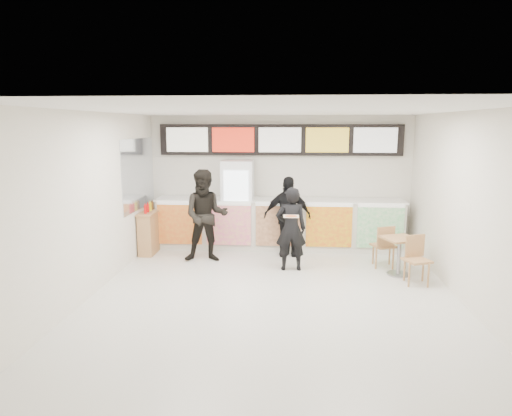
# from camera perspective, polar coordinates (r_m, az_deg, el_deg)

# --- Properties ---
(floor) EXTENTS (7.00, 7.00, 0.00)m
(floor) POSITION_cam_1_polar(r_m,az_deg,el_deg) (7.57, 2.18, -11.21)
(floor) COLOR beige
(floor) RESTS_ON ground
(ceiling) EXTENTS (7.00, 7.00, 0.00)m
(ceiling) POSITION_cam_1_polar(r_m,az_deg,el_deg) (7.05, 2.35, 12.12)
(ceiling) COLOR white
(ceiling) RESTS_ON wall_back
(wall_back) EXTENTS (6.00, 0.00, 6.00)m
(wall_back) POSITION_cam_1_polar(r_m,az_deg,el_deg) (10.62, 2.97, 3.39)
(wall_back) COLOR silver
(wall_back) RESTS_ON floor
(wall_left) EXTENTS (0.00, 7.00, 7.00)m
(wall_left) POSITION_cam_1_polar(r_m,az_deg,el_deg) (7.86, -20.16, 0.32)
(wall_left) COLOR silver
(wall_left) RESTS_ON floor
(wall_right) EXTENTS (0.00, 7.00, 7.00)m
(wall_right) POSITION_cam_1_polar(r_m,az_deg,el_deg) (7.66, 25.30, -0.28)
(wall_right) COLOR silver
(wall_right) RESTS_ON floor
(service_counter) EXTENTS (5.56, 0.77, 1.14)m
(service_counter) POSITION_cam_1_polar(r_m,az_deg,el_deg) (10.37, 2.86, -1.97)
(service_counter) COLOR silver
(service_counter) RESTS_ON floor
(menu_board) EXTENTS (5.50, 0.14, 0.70)m
(menu_board) POSITION_cam_1_polar(r_m,az_deg,el_deg) (10.46, 3.00, 8.51)
(menu_board) COLOR black
(menu_board) RESTS_ON wall_back
(drinks_fridge) EXTENTS (0.70, 0.67, 2.00)m
(drinks_fridge) POSITION_cam_1_polar(r_m,az_deg,el_deg) (10.37, -2.28, 0.44)
(drinks_fridge) COLOR white
(drinks_fridge) RESTS_ON floor
(mirror_panel) EXTENTS (0.01, 2.00, 1.50)m
(mirror_panel) POSITION_cam_1_polar(r_m,az_deg,el_deg) (10.08, -14.46, 4.14)
(mirror_panel) COLOR #B2B7BF
(mirror_panel) RESTS_ON wall_left
(customer_main) EXTENTS (0.63, 0.45, 1.63)m
(customer_main) POSITION_cam_1_polar(r_m,az_deg,el_deg) (8.80, 4.38, -2.61)
(customer_main) COLOR black
(customer_main) RESTS_ON floor
(customer_left) EXTENTS (1.00, 0.82, 1.90)m
(customer_left) POSITION_cam_1_polar(r_m,az_deg,el_deg) (9.37, -6.28, -0.99)
(customer_left) COLOR black
(customer_left) RESTS_ON floor
(customer_mid) EXTENTS (1.05, 0.53, 1.72)m
(customer_mid) POSITION_cam_1_polar(r_m,az_deg,el_deg) (9.78, 3.93, -1.03)
(customer_mid) COLOR black
(customer_mid) RESTS_ON floor
(pizza_slice) EXTENTS (0.36, 0.36, 0.02)m
(pizza_slice) POSITION_cam_1_polar(r_m,az_deg,el_deg) (8.28, 4.41, -0.99)
(pizza_slice) COLOR beige
(pizza_slice) RESTS_ON customer_main
(cafe_table) EXTENTS (0.91, 1.51, 0.86)m
(cafe_table) POSITION_cam_1_polar(r_m,az_deg,el_deg) (8.95, 17.49, -4.93)
(cafe_table) COLOR tan
(cafe_table) RESTS_ON floor
(condiment_ledge) EXTENTS (0.33, 0.82, 1.10)m
(condiment_ledge) POSITION_cam_1_polar(r_m,az_deg,el_deg) (10.28, -13.17, -2.92)
(condiment_ledge) COLOR tan
(condiment_ledge) RESTS_ON floor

